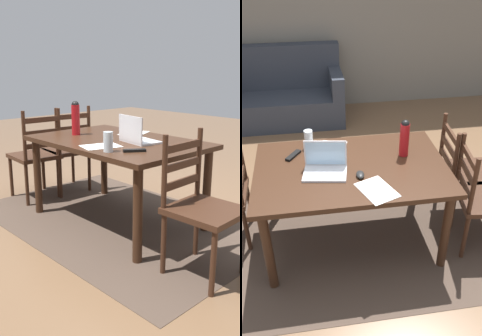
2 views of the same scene
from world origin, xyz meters
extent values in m
plane|color=brown|center=(0.00, 0.00, 0.00)|extent=(14.00, 14.00, 0.00)
cube|color=#47382D|center=(0.00, 0.00, 0.00)|extent=(2.52, 1.68, 0.01)
cube|color=slate|center=(0.00, 3.07, 1.35)|extent=(8.00, 0.12, 2.70)
cube|color=#382114|center=(0.00, 0.00, 0.73)|extent=(1.48, 0.98, 0.04)
cylinder|color=#382114|center=(-0.66, -0.41, 0.35)|extent=(0.07, 0.07, 0.71)
cylinder|color=#382114|center=(0.66, -0.41, 0.35)|extent=(0.07, 0.07, 0.71)
cylinder|color=#382114|center=(-0.66, 0.41, 0.35)|extent=(0.07, 0.07, 0.71)
cylinder|color=#382114|center=(0.66, 0.41, 0.35)|extent=(0.07, 0.07, 0.71)
cube|color=#3D2316|center=(1.07, 0.20, 0.45)|extent=(0.47, 0.47, 0.04)
cylinder|color=#3D2316|center=(1.27, 0.37, 0.21)|extent=(0.04, 0.04, 0.43)
cylinder|color=#3D2316|center=(0.89, 0.40, 0.21)|extent=(0.04, 0.04, 0.43)
cylinder|color=#3D2316|center=(0.87, 0.02, 0.21)|extent=(0.04, 0.04, 0.43)
cylinder|color=#3D2316|center=(0.88, 0.40, 0.70)|extent=(0.04, 0.04, 0.50)
cylinder|color=#3D2316|center=(0.86, 0.02, 0.70)|extent=(0.04, 0.04, 0.50)
cube|color=#3D2316|center=(0.87, 0.21, 0.60)|extent=(0.05, 0.36, 0.05)
cube|color=#3D2316|center=(0.87, 0.21, 0.72)|extent=(0.05, 0.36, 0.05)
cube|color=#3D2316|center=(0.87, 0.21, 0.85)|extent=(0.05, 0.36, 0.05)
cylinder|color=#3D2316|center=(-0.87, 0.01, 0.21)|extent=(0.04, 0.04, 0.43)
cylinder|color=#3D2316|center=(-0.89, 0.39, 0.21)|extent=(0.04, 0.04, 0.43)
cylinder|color=#3D2316|center=(0.91, 0.02, 0.21)|extent=(0.04, 0.04, 0.43)
cylinder|color=#3D2316|center=(0.86, -0.36, 0.21)|extent=(0.04, 0.04, 0.43)
cylinder|color=#3D2316|center=(0.90, 0.02, 0.70)|extent=(0.04, 0.04, 0.50)
cylinder|color=#3D2316|center=(0.85, -0.36, 0.70)|extent=(0.04, 0.04, 0.50)
cube|color=#3D2316|center=(0.87, -0.17, 0.60)|extent=(0.07, 0.36, 0.05)
cube|color=#3D2316|center=(0.87, -0.17, 0.72)|extent=(0.07, 0.36, 0.05)
cube|color=#3D2316|center=(0.87, -0.17, 0.85)|extent=(0.07, 0.36, 0.05)
cube|color=#2D333D|center=(-0.69, 2.52, 0.20)|extent=(1.80, 0.80, 0.40)
cube|color=#2D333D|center=(-0.69, 2.82, 0.70)|extent=(1.80, 0.20, 0.60)
cube|color=#2D333D|center=(0.13, 2.52, 0.55)|extent=(0.16, 0.80, 0.30)
cube|color=silver|center=(-0.21, -0.08, 0.75)|extent=(0.35, 0.27, 0.02)
cube|color=silver|center=(-0.19, 0.03, 0.87)|extent=(0.32, 0.06, 0.21)
cube|color=#A5CCEA|center=(-0.19, 0.02, 0.87)|extent=(0.29, 0.05, 0.19)
cylinder|color=#A81419|center=(0.44, 0.11, 0.88)|extent=(0.08, 0.08, 0.27)
sphere|color=black|center=(0.44, 0.11, 1.02)|extent=(0.07, 0.07, 0.07)
cylinder|color=silver|center=(-0.31, 0.37, 0.82)|extent=(0.07, 0.07, 0.15)
ellipsoid|color=black|center=(0.05, -0.15, 0.76)|extent=(0.07, 0.10, 0.03)
cube|color=black|center=(-0.44, 0.23, 0.76)|extent=(0.13, 0.17, 0.02)
cube|color=white|center=(0.13, -0.34, 0.75)|extent=(0.31, 0.35, 0.00)
cube|color=white|center=(-0.12, 0.29, 0.75)|extent=(0.28, 0.34, 0.00)
camera|label=1|loc=(-2.41, 2.20, 1.36)|focal=41.21mm
camera|label=2|loc=(-0.30, -2.37, 2.26)|focal=39.32mm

